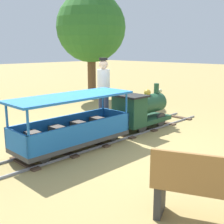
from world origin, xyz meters
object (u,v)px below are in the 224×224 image
passenger_car (73,127)px  conductor_person (103,86)px  locomotive (140,109)px  oak_tree_near (91,28)px  park_bench (215,190)px

passenger_car → conductor_person: 1.90m
locomotive → oak_tree_near: oak_tree_near is taller
locomotive → park_bench: (2.93, -2.37, -0.07)m
passenger_car → conductor_person: (-0.87, 1.60, 0.53)m
locomotive → oak_tree_near: 4.86m
locomotive → park_bench: size_ratio=1.07×
conductor_person → oak_tree_near: 4.15m
locomotive → conductor_person: conductor_person is taller
park_bench → oak_tree_near: bearing=147.5°
passenger_car → locomotive: bearing=90.0°
conductor_person → oak_tree_near: bearing=142.8°
passenger_car → park_bench: (2.93, -0.44, -0.01)m
park_bench → conductor_person: bearing=151.7°
locomotive → conductor_person: bearing=-159.4°
locomotive → conductor_person: 1.04m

